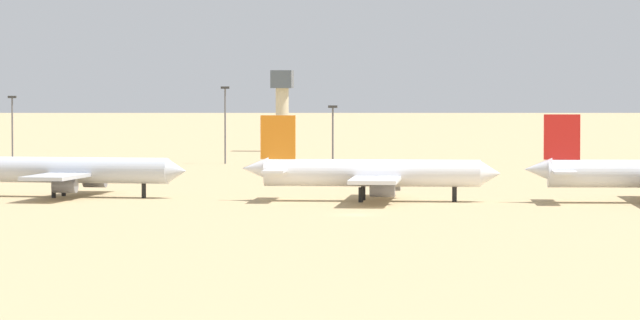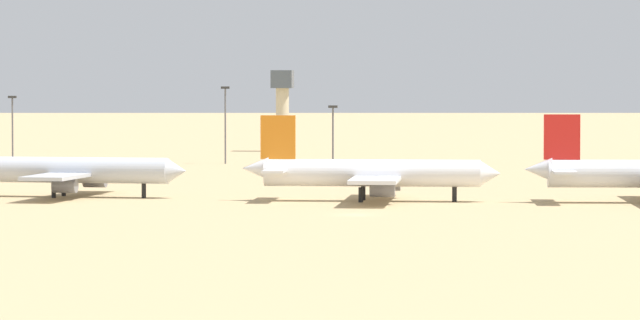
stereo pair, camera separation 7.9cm
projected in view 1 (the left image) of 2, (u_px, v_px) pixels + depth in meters
The scene contains 8 objects.
ground at pixel (354, 215), 246.55m from camera, with size 4000.00×4000.00×0.00m, color tan.
ridge_west at pixel (336, 26), 1421.58m from camera, with size 240.08×176.44×116.78m, color gray.
parked_jet_red_2 at pixel (66, 170), 283.66m from camera, with size 37.41×31.55×12.35m.
parked_jet_orange_3 at pixel (370, 173), 273.74m from camera, with size 37.66×31.51×12.47m.
control_tower at pixel (282, 102), 464.32m from camera, with size 5.20×5.20×19.98m.
light_pole_west at pixel (12, 124), 398.34m from camera, with size 1.80×0.50×14.26m.
light_pole_mid at pixel (225, 119), 395.82m from camera, with size 1.80×0.50×16.24m.
light_pole_east at pixel (333, 132), 370.25m from camera, with size 1.80×0.50×12.62m.
Camera 1 is at (21.90, -245.09, 17.67)m, focal length 105.98 mm.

